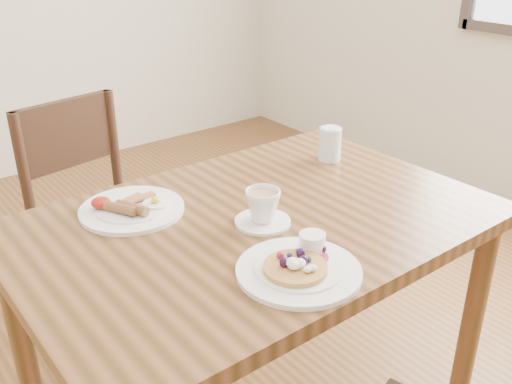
% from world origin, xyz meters
% --- Properties ---
extents(dining_table, '(1.20, 0.80, 0.75)m').
position_xyz_m(dining_table, '(0.00, 0.00, 0.65)').
color(dining_table, brown).
rests_on(dining_table, ground).
extents(chair_far, '(0.49, 0.49, 0.88)m').
position_xyz_m(chair_far, '(-0.13, 0.75, 0.49)').
color(chair_far, black).
rests_on(chair_far, ground).
extents(pancake_plate, '(0.27, 0.27, 0.06)m').
position_xyz_m(pancake_plate, '(-0.08, -0.26, 0.76)').
color(pancake_plate, white).
rests_on(pancake_plate, dining_table).
extents(breakfast_plate, '(0.27, 0.27, 0.04)m').
position_xyz_m(breakfast_plate, '(-0.24, 0.22, 0.76)').
color(breakfast_plate, white).
rests_on(breakfast_plate, dining_table).
extents(teacup_saucer, '(0.14, 0.14, 0.09)m').
position_xyz_m(teacup_saucer, '(-0.01, -0.04, 0.79)').
color(teacup_saucer, white).
rests_on(teacup_saucer, dining_table).
extents(water_glass, '(0.07, 0.07, 0.10)m').
position_xyz_m(water_glass, '(0.42, 0.16, 0.80)').
color(water_glass, silver).
rests_on(water_glass, dining_table).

